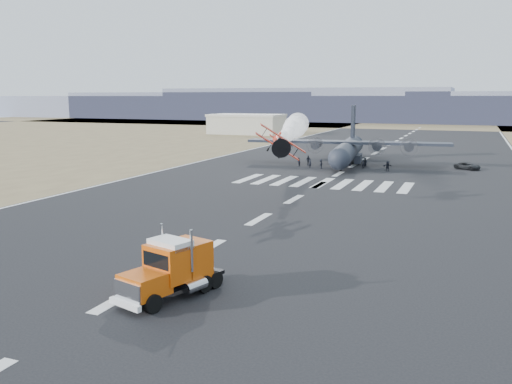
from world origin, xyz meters
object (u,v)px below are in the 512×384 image
Objects in this scene: hangar_left at (247,124)px; support_vehicle at (467,166)px; aerobatic_biplane at (278,143)px; crew_c at (321,164)px; crew_a at (363,164)px; crew_b at (298,162)px; semi_truck at (172,268)px; crew_f at (388,166)px; transport_aircraft at (348,149)px; crew_g at (310,163)px; crew_d at (308,160)px; crew_h at (365,163)px; crew_e at (350,161)px.

hangar_left is 5.47× the size of support_vehicle.
aerobatic_biplane is 3.48× the size of crew_c.
crew_c is (47.53, -79.44, -2.58)m from hangar_left.
crew_a is 1.01× the size of crew_b.
semi_truck is 4.91× the size of crew_f.
crew_b is at bearing 132.47° from support_vehicle.
transport_aircraft reaches higher than semi_truck.
crew_g is (-26.40, -7.93, 0.17)m from support_vehicle.
crew_b is at bearing -2.38° from crew_g.
crew_h is at bearing 130.79° from crew_d.
crew_g is at bearing 64.06° from crew_d.
hangar_left reaches higher than semi_truck.
crew_e is at bearing -119.38° from crew_g.
hangar_left reaches higher than crew_f.
crew_h reaches higher than crew_f.
semi_truck is at bearing 132.11° from crew_e.
crew_c is at bearing -113.06° from transport_aircraft.
hangar_left is at bearing -107.39° from crew_d.
crew_h is (9.33, 2.98, 0.13)m from crew_g.
hangar_left reaches higher than crew_b.
crew_f is (8.79, -8.28, -1.93)m from transport_aircraft.
hangar_left is 90.10m from crew_e.
crew_e is 0.98× the size of crew_f.
crew_a is 7.57m from crew_c.
crew_f is at bearing -156.85° from crew_g.
crew_f is at bearing -172.25° from crew_e.
crew_e is at bearing 127.75° from support_vehicle.
crew_a is at bearing 106.95° from semi_truck.
semi_truck is 5.30× the size of crew_b.
hangar_left is at bearing 127.53° from semi_truck.
semi_truck is 69.77m from crew_e.
semi_truck is 5.13× the size of crew_c.
transport_aircraft is 7.38m from crew_h.
aerobatic_biplane is 34.88m from crew_g.
crew_c is 0.98× the size of crew_e.
crew_f is 13.69m from crew_g.
crew_a is 0.93× the size of crew_f.
crew_g is at bearing 169.21° from crew_f.
crew_h is (-0.20, 67.74, -0.91)m from semi_truck.
crew_h reaches higher than crew_e.
crew_e is (-20.25, -3.02, 0.23)m from support_vehicle.
crew_f is (14.99, -2.99, -0.06)m from crew_d.
crew_b is at bearing 116.99° from semi_truck.
crew_a is 0.69m from crew_h.
hangar_left reaches higher than crew_a.
semi_truck is 65.47m from crew_g.
semi_truck reaches higher than crew_g.
crew_g is (-4.89, -8.56, -2.01)m from transport_aircraft.
crew_c is at bearing 172.60° from crew_f.
crew_a is (3.36, 36.11, -6.50)m from aerobatic_biplane.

